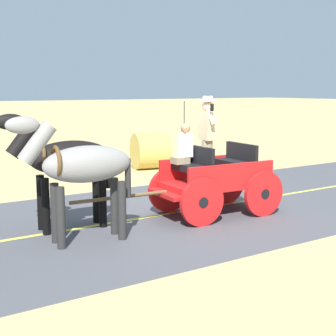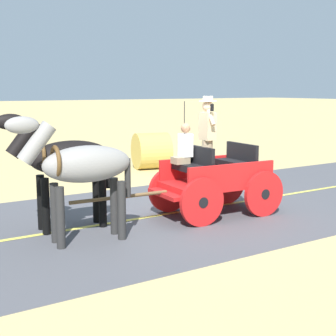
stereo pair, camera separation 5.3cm
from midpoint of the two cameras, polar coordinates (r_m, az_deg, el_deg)
ground_plane at (r=10.76m, az=3.24°, el=-4.94°), size 200.00×200.00×0.00m
road_surface at (r=10.76m, az=3.24°, el=-4.92°), size 5.85×160.00×0.01m
road_centre_stripe at (r=10.76m, az=3.24°, el=-4.89°), size 0.12×160.00×0.00m
horse_drawn_carriage at (r=10.24m, az=5.43°, el=-1.03°), size 1.54×4.52×2.50m
horse_near_side at (r=8.39m, az=-10.01°, el=0.11°), size 0.70×2.14×2.21m
horse_off_side at (r=9.24m, az=-11.87°, el=0.90°), size 0.70×2.14×2.21m
hay_bale at (r=16.17m, az=-1.84°, el=2.04°), size 1.40×1.33×1.20m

